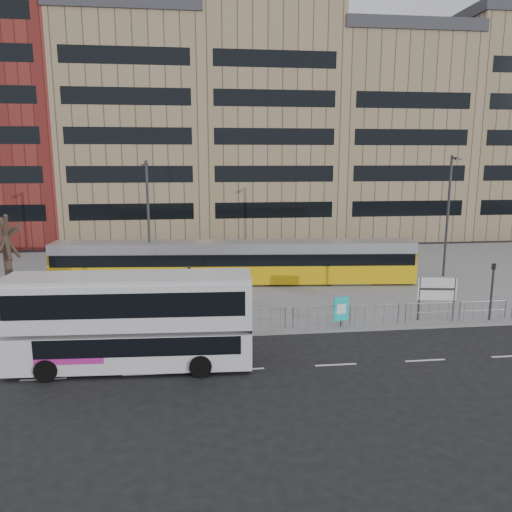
{
  "coord_description": "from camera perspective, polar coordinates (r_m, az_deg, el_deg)",
  "views": [
    {
      "loc": [
        -3.76,
        -23.46,
        8.63
      ],
      "look_at": [
        -0.25,
        6.0,
        2.86
      ],
      "focal_mm": 35.0,
      "sensor_mm": 36.0,
      "label": 1
    }
  ],
  "objects": [
    {
      "name": "plaza",
      "position": [
        36.67,
        -0.72,
        -2.48
      ],
      "size": [
        64.0,
        24.0,
        0.15
      ],
      "primitive_type": "cube",
      "color": "gray",
      "rests_on": "ground"
    },
    {
      "name": "road_markings",
      "position": [
        21.81,
        6.53,
        -12.36
      ],
      "size": [
        62.0,
        0.12,
        0.01
      ],
      "primitive_type": "cube",
      "color": "white",
      "rests_on": "ground"
    },
    {
      "name": "station_sign",
      "position": [
        28.17,
        19.98,
        -3.77
      ],
      "size": [
        2.02,
        0.4,
        2.34
      ],
      "rotation": [
        0.0,
        0.0,
        -0.16
      ],
      "color": "#2D2D30",
      "rests_on": "plaza"
    },
    {
      "name": "double_decker_bus",
      "position": [
        21.43,
        -14.14,
        -6.93
      ],
      "size": [
        10.05,
        2.92,
        3.98
      ],
      "rotation": [
        0.0,
        0.0,
        -0.05
      ],
      "color": "silver",
      "rests_on": "ground"
    },
    {
      "name": "traffic_light_east",
      "position": [
        29.25,
        25.4,
        -2.92
      ],
      "size": [
        0.22,
        0.24,
        3.1
      ],
      "rotation": [
        0.0,
        0.0,
        0.35
      ],
      "color": "#2D2D30",
      "rests_on": "plaza"
    },
    {
      "name": "bare_tree",
      "position": [
        32.4,
        -26.94,
        4.5
      ],
      "size": [
        4.62,
        4.62,
        7.59
      ],
      "color": "black",
      "rests_on": "plaza"
    },
    {
      "name": "traffic_light_west",
      "position": [
        25.96,
        -7.59,
        -3.6
      ],
      "size": [
        0.21,
        0.24,
        3.1
      ],
      "rotation": [
        0.0,
        0.0,
        0.29
      ],
      "color": "#2D2D30",
      "rests_on": "plaza"
    },
    {
      "name": "pedestrian_barrier",
      "position": [
        25.8,
        6.45,
        -6.31
      ],
      "size": [
        32.07,
        0.07,
        1.1
      ],
      "color": "#919499",
      "rests_on": "plaza"
    },
    {
      "name": "ground",
      "position": [
        25.28,
        2.19,
        -8.96
      ],
      "size": [
        120.0,
        120.0,
        0.0
      ],
      "primitive_type": "plane",
      "color": "black",
      "rests_on": "ground"
    },
    {
      "name": "lamp_post_west",
      "position": [
        34.44,
        -12.2,
        4.27
      ],
      "size": [
        0.45,
        1.04,
        8.42
      ],
      "color": "#2D2D30",
      "rests_on": "plaza"
    },
    {
      "name": "lamp_post_east",
      "position": [
        38.57,
        21.12,
        4.74
      ],
      "size": [
        0.45,
        1.04,
        8.77
      ],
      "color": "#2D2D30",
      "rests_on": "plaza"
    },
    {
      "name": "building_row",
      "position": [
        58.13,
        -1.59,
        15.24
      ],
      "size": [
        70.4,
        18.4,
        31.2
      ],
      "color": "maroon",
      "rests_on": "ground"
    },
    {
      "name": "tram",
      "position": [
        34.5,
        -2.48,
        -0.73
      ],
      "size": [
        24.91,
        4.52,
        2.92
      ],
      "rotation": [
        0.0,
        0.0,
        -0.09
      ],
      "color": "gold",
      "rests_on": "plaza"
    },
    {
      "name": "kerb",
      "position": [
        25.3,
        2.18,
        -8.77
      ],
      "size": [
        64.0,
        0.25,
        0.17
      ],
      "primitive_type": "cube",
      "color": "gray",
      "rests_on": "ground"
    },
    {
      "name": "pedestrian",
      "position": [
        29.74,
        -7.2,
        -4.09
      ],
      "size": [
        0.47,
        0.63,
        1.55
      ],
      "primitive_type": "imported",
      "rotation": [
        0.0,
        0.0,
        1.76
      ],
      "color": "black",
      "rests_on": "plaza"
    },
    {
      "name": "ad_panel",
      "position": [
        26.05,
        9.7,
        -6.02
      ],
      "size": [
        0.82,
        0.28,
        1.57
      ],
      "rotation": [
        0.0,
        0.0,
        0.26
      ],
      "color": "#2D2D30",
      "rests_on": "plaza"
    }
  ]
}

